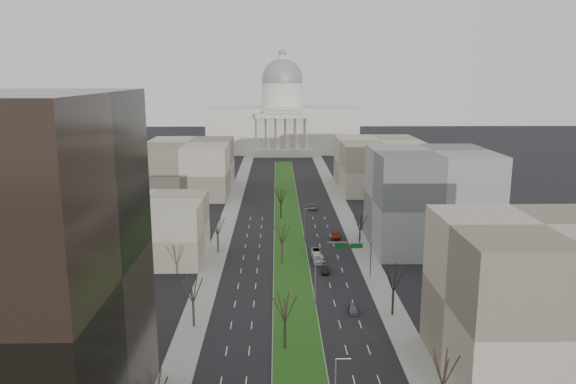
{
  "coord_description": "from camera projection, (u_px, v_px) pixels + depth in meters",
  "views": [
    {
      "loc": [
        -3.1,
        -40.13,
        41.77
      ],
      "look_at": [
        -0.11,
        109.22,
        10.35
      ],
      "focal_mm": 35.0,
      "sensor_mm": 36.0,
      "label": 1
    }
  ],
  "objects": [
    {
      "name": "tree_left_far",
      "position": [
        217.0,
        225.0,
        132.27
      ],
      "size": [
        5.28,
        5.28,
        9.5
      ],
      "color": "black",
      "rests_on": "ground"
    },
    {
      "name": "tree_right_near",
      "position": [
        444.0,
        368.0,
        68.41
      ],
      "size": [
        5.16,
        5.16,
        9.29
      ],
      "color": "black",
      "rests_on": "ground"
    },
    {
      "name": "streetlamp_median_b",
      "position": [
        316.0,
        284.0,
        100.82
      ],
      "size": [
        1.9,
        0.2,
        9.16
      ],
      "color": "gray",
      "rests_on": "ground"
    },
    {
      "name": "box_van",
      "position": [
        317.0,
        256.0,
        127.84
      ],
      "size": [
        2.03,
        8.01,
        2.22
      ],
      "primitive_type": "imported",
      "rotation": [
        0.0,
        0.0,
        0.02
      ],
      "color": "white",
      "rests_on": "ground"
    },
    {
      "name": "streetlamp_median_c",
      "position": [
        305.0,
        225.0,
        139.95
      ],
      "size": [
        1.9,
        0.2,
        9.16
      ],
      "color": "gray",
      "rests_on": "ground"
    },
    {
      "name": "tree_right_mid",
      "position": [
        394.0,
        277.0,
        97.66
      ],
      "size": [
        5.52,
        5.52,
        9.94
      ],
      "color": "black",
      "rests_on": "ground"
    },
    {
      "name": "tree_right_far",
      "position": [
        360.0,
        221.0,
        136.93
      ],
      "size": [
        5.04,
        5.04,
        9.07
      ],
      "color": "black",
      "rests_on": "ground"
    },
    {
      "name": "ground",
      "position": [
        288.0,
        219.0,
        165.33
      ],
      "size": [
        600.0,
        600.0,
        0.0
      ],
      "primitive_type": "plane",
      "color": "black",
      "rests_on": "ground"
    },
    {
      "name": "tree_median_a",
      "position": [
        285.0,
        307.0,
        85.58
      ],
      "size": [
        5.4,
        5.4,
        9.72
      ],
      "color": "black",
      "rests_on": "ground"
    },
    {
      "name": "sidewalk_left",
      "position": [
        220.0,
        244.0,
        140.51
      ],
      "size": [
        5.0,
        330.0,
        0.15
      ],
      "primitive_type": "cube",
      "color": "gray",
      "rests_on": "ground"
    },
    {
      "name": "building_beige_left",
      "position": [
        147.0,
        228.0,
        129.0
      ],
      "size": [
        26.0,
        22.0,
        14.0
      ],
      "primitive_type": "cube",
      "color": "gray",
      "rests_on": "ground"
    },
    {
      "name": "building_tan_right",
      "position": [
        538.0,
        301.0,
        77.61
      ],
      "size": [
        26.0,
        24.0,
        22.0
      ],
      "primitive_type": "cube",
      "color": "#7A6E5E",
      "rests_on": "ground"
    },
    {
      "name": "median",
      "position": [
        288.0,
        219.0,
        164.32
      ],
      "size": [
        8.0,
        222.03,
        0.2
      ],
      "color": "#999993",
      "rests_on": "ground"
    },
    {
      "name": "car_black",
      "position": [
        325.0,
        269.0,
        120.48
      ],
      "size": [
        1.95,
        4.57,
        1.47
      ],
      "primitive_type": "imported",
      "rotation": [
        0.0,
        0.0,
        -0.09
      ],
      "color": "black",
      "rests_on": "ground"
    },
    {
      "name": "capitol",
      "position": [
        282.0,
        121.0,
        308.33
      ],
      "size": [
        80.0,
        46.0,
        55.0
      ],
      "color": "beige",
      "rests_on": "ground"
    },
    {
      "name": "building_far_left",
      "position": [
        188.0,
        167.0,
        201.92
      ],
      "size": [
        30.0,
        40.0,
        18.0
      ],
      "primitive_type": "cube",
      "color": "#7A6E5E",
      "rests_on": "ground"
    },
    {
      "name": "tree_median_c",
      "position": [
        281.0,
        196.0,
        163.85
      ],
      "size": [
        5.4,
        5.4,
        9.72
      ],
      "color": "black",
      "rests_on": "ground"
    },
    {
      "name": "mast_arm_signs",
      "position": [
        358.0,
        251.0,
        115.44
      ],
      "size": [
        9.12,
        0.24,
        8.09
      ],
      "color": "gray",
      "rests_on": "ground"
    },
    {
      "name": "tree_left_mid",
      "position": [
        193.0,
        288.0,
        93.11
      ],
      "size": [
        5.4,
        5.4,
        9.72
      ],
      "color": "black",
      "rests_on": "ground"
    },
    {
      "name": "building_far_right",
      "position": [
        379.0,
        164.0,
        208.19
      ],
      "size": [
        30.0,
        40.0,
        18.0
      ],
      "primitive_type": "cube",
      "color": "gray",
      "rests_on": "ground"
    },
    {
      "name": "car_grey_far",
      "position": [
        313.0,
        207.0,
        176.88
      ],
      "size": [
        2.56,
        5.39,
        1.49
      ],
      "primitive_type": "imported",
      "rotation": [
        0.0,
        0.0,
        0.02
      ],
      "color": "#575C60",
      "rests_on": "ground"
    },
    {
      "name": "building_grey_right",
      "position": [
        430.0,
        199.0,
        136.13
      ],
      "size": [
        28.0,
        26.0,
        24.0
      ],
      "primitive_type": "cube",
      "color": "slate",
      "rests_on": "ground"
    },
    {
      "name": "tree_median_b",
      "position": [
        282.0,
        234.0,
        124.71
      ],
      "size": [
        5.4,
        5.4,
        9.72
      ],
      "color": "black",
      "rests_on": "ground"
    },
    {
      "name": "car_grey_near",
      "position": [
        353.0,
        308.0,
        100.46
      ],
      "size": [
        1.99,
        4.23,
        1.4
      ],
      "primitive_type": "imported",
      "rotation": [
        0.0,
        0.0,
        -0.08
      ],
      "color": "#52555A",
      "rests_on": "ground"
    },
    {
      "name": "sidewalk_right",
      "position": [
        359.0,
        243.0,
        141.2
      ],
      "size": [
        5.0,
        330.0,
        0.15
      ],
      "primitive_type": "cube",
      "color": "gray",
      "rests_on": "ground"
    },
    {
      "name": "car_red",
      "position": [
        336.0,
        235.0,
        145.66
      ],
      "size": [
        2.97,
        5.93,
        1.65
      ],
      "primitive_type": "imported",
      "rotation": [
        0.0,
        0.0,
        -0.12
      ],
      "color": "maroon",
      "rests_on": "ground"
    }
  ]
}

